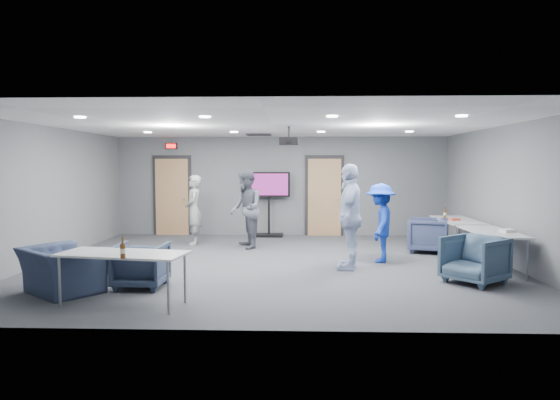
{
  "coord_description": "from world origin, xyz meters",
  "views": [
    {
      "loc": [
        0.46,
        -9.68,
        1.93
      ],
      "look_at": [
        0.1,
        0.71,
        1.2
      ],
      "focal_mm": 32.0,
      "sensor_mm": 36.0,
      "label": 1
    }
  ],
  "objects_px": {
    "person_d": "(380,223)",
    "chair_right_a": "(428,235)",
    "projector": "(289,141)",
    "person_b": "(246,209)",
    "bottle_right": "(445,214)",
    "tv_stand": "(269,200)",
    "table_right_b": "(491,233)",
    "chair_front_b": "(61,270)",
    "table_right_a": "(458,222)",
    "table_front_left": "(123,256)",
    "bottle_front": "(123,251)",
    "person_c": "(350,217)",
    "person_a": "(194,210)",
    "chair_right_c": "(475,260)",
    "chair_front_a": "(141,265)"
  },
  "relations": [
    {
      "from": "table_right_b",
      "to": "table_front_left",
      "type": "xyz_separation_m",
      "value": [
        -5.93,
        -2.46,
        -0.0
      ]
    },
    {
      "from": "person_a",
      "to": "table_right_b",
      "type": "bearing_deg",
      "value": 54.33
    },
    {
      "from": "chair_front_a",
      "to": "chair_front_b",
      "type": "relative_size",
      "value": 0.72
    },
    {
      "from": "chair_front_b",
      "to": "table_right_a",
      "type": "bearing_deg",
      "value": -113.59
    },
    {
      "from": "chair_right_a",
      "to": "bottle_right",
      "type": "bearing_deg",
      "value": 146.66
    },
    {
      "from": "table_front_left",
      "to": "person_c",
      "type": "bearing_deg",
      "value": 46.22
    },
    {
      "from": "tv_stand",
      "to": "projector",
      "type": "bearing_deg",
      "value": -80.5
    },
    {
      "from": "table_right_b",
      "to": "bottle_front",
      "type": "distance_m",
      "value": 6.46
    },
    {
      "from": "person_a",
      "to": "chair_front_a",
      "type": "relative_size",
      "value": 2.16
    },
    {
      "from": "chair_front_a",
      "to": "tv_stand",
      "type": "bearing_deg",
      "value": -104.98
    },
    {
      "from": "chair_front_a",
      "to": "bottle_front",
      "type": "height_order",
      "value": "bottle_front"
    },
    {
      "from": "person_d",
      "to": "table_right_a",
      "type": "distance_m",
      "value": 2.21
    },
    {
      "from": "chair_right_c",
      "to": "chair_front_a",
      "type": "height_order",
      "value": "chair_right_c"
    },
    {
      "from": "chair_front_b",
      "to": "person_a",
      "type": "bearing_deg",
      "value": -64.02
    },
    {
      "from": "person_c",
      "to": "projector",
      "type": "xyz_separation_m",
      "value": [
        -1.14,
        0.64,
        1.43
      ]
    },
    {
      "from": "chair_right_c",
      "to": "table_front_left",
      "type": "height_order",
      "value": "chair_right_c"
    },
    {
      "from": "chair_right_a",
      "to": "projector",
      "type": "bearing_deg",
      "value": -50.51
    },
    {
      "from": "table_right_a",
      "to": "table_right_b",
      "type": "xyz_separation_m",
      "value": [
        0.0,
        -1.9,
        -0.0
      ]
    },
    {
      "from": "table_front_left",
      "to": "bottle_front",
      "type": "bearing_deg",
      "value": -60.74
    },
    {
      "from": "chair_right_c",
      "to": "person_d",
      "type": "bearing_deg",
      "value": 175.93
    },
    {
      "from": "chair_front_a",
      "to": "table_right_a",
      "type": "relative_size",
      "value": 0.43
    },
    {
      "from": "person_d",
      "to": "chair_right_a",
      "type": "bearing_deg",
      "value": 146.49
    },
    {
      "from": "table_front_left",
      "to": "tv_stand",
      "type": "relative_size",
      "value": 1.04
    },
    {
      "from": "table_right_a",
      "to": "bottle_front",
      "type": "relative_size",
      "value": 6.67
    },
    {
      "from": "person_c",
      "to": "person_b",
      "type": "bearing_deg",
      "value": -124.13
    },
    {
      "from": "person_c",
      "to": "table_right_a",
      "type": "distance_m",
      "value": 3.17
    },
    {
      "from": "bottle_front",
      "to": "projector",
      "type": "relative_size",
      "value": 0.73
    },
    {
      "from": "person_c",
      "to": "person_a",
      "type": "bearing_deg",
      "value": -116.3
    },
    {
      "from": "chair_front_b",
      "to": "chair_right_c",
      "type": "bearing_deg",
      "value": -133.99
    },
    {
      "from": "person_b",
      "to": "chair_front_b",
      "type": "height_order",
      "value": "person_b"
    },
    {
      "from": "chair_right_c",
      "to": "table_front_left",
      "type": "xyz_separation_m",
      "value": [
        -5.28,
        -1.46,
        0.29
      ]
    },
    {
      "from": "person_d",
      "to": "tv_stand",
      "type": "height_order",
      "value": "tv_stand"
    },
    {
      "from": "table_front_left",
      "to": "chair_front_b",
      "type": "bearing_deg",
      "value": 162.0
    },
    {
      "from": "chair_right_c",
      "to": "table_front_left",
      "type": "distance_m",
      "value": 5.49
    },
    {
      "from": "person_b",
      "to": "bottle_front",
      "type": "height_order",
      "value": "person_b"
    },
    {
      "from": "chair_front_a",
      "to": "table_front_left",
      "type": "relative_size",
      "value": 0.43
    },
    {
      "from": "projector",
      "to": "bottle_right",
      "type": "bearing_deg",
      "value": 25.89
    },
    {
      "from": "table_right_b",
      "to": "tv_stand",
      "type": "height_order",
      "value": "tv_stand"
    },
    {
      "from": "person_c",
      "to": "tv_stand",
      "type": "relative_size",
      "value": 1.12
    },
    {
      "from": "table_right_b",
      "to": "bottle_right",
      "type": "relative_size",
      "value": 7.02
    },
    {
      "from": "person_b",
      "to": "bottle_right",
      "type": "height_order",
      "value": "person_b"
    },
    {
      "from": "chair_front_a",
      "to": "table_front_left",
      "type": "distance_m",
      "value": 1.05
    },
    {
      "from": "bottle_right",
      "to": "table_right_b",
      "type": "bearing_deg",
      "value": -85.72
    },
    {
      "from": "table_right_a",
      "to": "bottle_front",
      "type": "height_order",
      "value": "bottle_front"
    },
    {
      "from": "chair_right_c",
      "to": "chair_front_b",
      "type": "distance_m",
      "value": 6.5
    },
    {
      "from": "person_d",
      "to": "bottle_right",
      "type": "height_order",
      "value": "person_d"
    },
    {
      "from": "person_a",
      "to": "chair_right_c",
      "type": "xyz_separation_m",
      "value": [
        5.41,
        -3.82,
        -0.45
      ]
    },
    {
      "from": "chair_front_b",
      "to": "table_front_left",
      "type": "bearing_deg",
      "value": -168.93
    },
    {
      "from": "person_c",
      "to": "table_right_a",
      "type": "xyz_separation_m",
      "value": [
        2.57,
        1.84,
        -0.29
      ]
    },
    {
      "from": "chair_right_c",
      "to": "person_a",
      "type": "bearing_deg",
      "value": -164.39
    }
  ]
}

